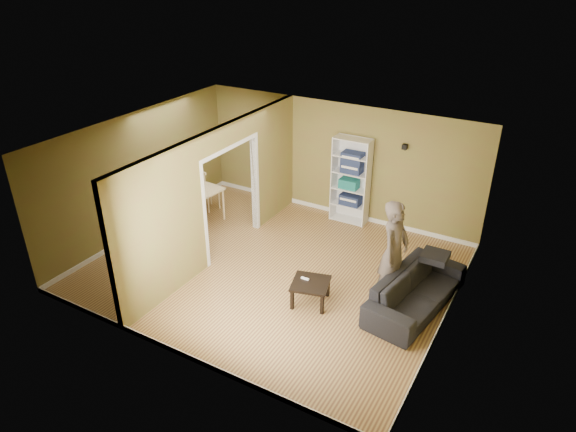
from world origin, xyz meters
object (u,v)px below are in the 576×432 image
object	(u,v)px
bookshelf	(352,180)
dining_table	(193,190)
coffee_table	(311,285)
chair_near	(178,210)
person	(395,243)
sofa	(417,286)
chair_left	(166,191)
chair_far	(209,189)

from	to	relation	value
bookshelf	dining_table	bearing A→B (deg)	-150.99
coffee_table	chair_near	xyz separation A→B (m)	(-3.68, 0.90, 0.13)
person	dining_table	size ratio (longest dim) A/B	1.75
sofa	dining_table	distance (m)	5.40
sofa	chair_near	xyz separation A→B (m)	(-5.28, 0.11, 0.06)
person	chair_near	bearing A→B (deg)	95.08
person	dining_table	bearing A→B (deg)	88.17
person	chair_left	bearing A→B (deg)	89.45
coffee_table	chair_left	xyz separation A→B (m)	(-4.53, 1.47, 0.17)
chair_left	sofa	bearing A→B (deg)	89.75
chair_left	chair_far	size ratio (longest dim) A/B	1.02
dining_table	chair_far	xyz separation A→B (m)	(-0.02, 0.58, -0.19)
coffee_table	dining_table	bearing A→B (deg)	158.30
bookshelf	coffee_table	distance (m)	3.33
chair_far	sofa	bearing A→B (deg)	-178.87
dining_table	chair_far	size ratio (longest dim) A/B	1.22
person	bookshelf	xyz separation A→B (m)	(-1.80, 2.36, -0.11)
coffee_table	chair_left	distance (m)	4.77
person	dining_table	world-z (taller)	person
chair_left	chair_near	bearing A→B (deg)	62.15
coffee_table	chair_near	size ratio (longest dim) A/B	0.64
person	coffee_table	distance (m)	1.59
dining_table	person	bearing A→B (deg)	-7.66
dining_table	chair_left	bearing A→B (deg)	-178.35
bookshelf	chair_left	xyz separation A→B (m)	(-3.86, -1.73, -0.45)
sofa	person	bearing A→B (deg)	93.78
coffee_table	sofa	bearing A→B (deg)	26.28
chair_near	chair_far	distance (m)	1.18
sofa	chair_far	bearing A→B (deg)	85.68
bookshelf	chair_near	distance (m)	3.82
chair_left	chair_far	world-z (taller)	chair_left
person	bookshelf	size ratio (longest dim) A/B	1.12
sofa	chair_far	xyz separation A→B (m)	(-5.36, 1.28, 0.08)
chair_left	chair_near	xyz separation A→B (m)	(0.85, -0.57, -0.04)
sofa	chair_left	distance (m)	6.17
chair_near	sofa	bearing A→B (deg)	23.21
person	chair_near	size ratio (longest dim) A/B	2.25
person	bookshelf	distance (m)	2.97
sofa	person	xyz separation A→B (m)	(-0.47, 0.04, 0.66)
bookshelf	chair_far	distance (m)	3.32
chair_left	coffee_table	bearing A→B (deg)	78.10
chair_near	person	bearing A→B (deg)	23.62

